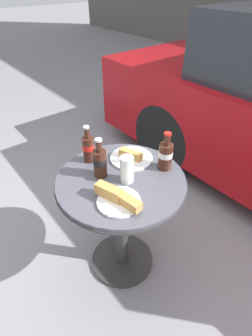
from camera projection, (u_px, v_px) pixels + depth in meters
name	position (u px, v px, depth m)	size (l,w,h in m)	color
ground_plane	(122.00, 260.00, 1.74)	(30.00, 30.00, 0.00)	gray
bistro_table	(121.00, 205.00, 1.43)	(0.67, 0.67, 0.70)	#333333
cola_bottle_left	(100.00, 162.00, 1.29)	(0.07, 0.07, 0.21)	#3D1E14
cola_bottle_right	(88.00, 148.00, 1.39)	(0.06, 0.06, 0.21)	#3D1E14
cola_bottle_center	(165.00, 155.00, 1.34)	(0.07, 0.07, 0.21)	#3D1E14
drinking_glass	(127.00, 170.00, 1.27)	(0.07, 0.07, 0.14)	black
lunch_plate_near	(118.00, 198.00, 1.17)	(0.24, 0.20, 0.07)	white
lunch_plate_far	(131.00, 157.00, 1.44)	(0.24, 0.24, 0.06)	white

